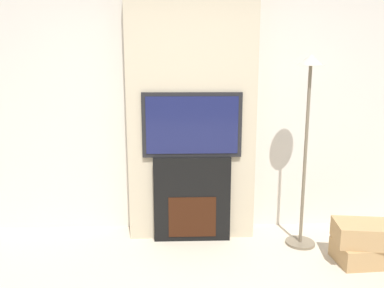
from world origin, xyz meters
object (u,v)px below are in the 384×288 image
object	(u,v)px
box_stack	(362,243)
television	(192,125)
fireplace	(192,198)
floor_lamp	(308,116)

from	to	relation	value
box_stack	television	bearing A→B (deg)	160.08
fireplace	box_stack	bearing A→B (deg)	-19.99
floor_lamp	box_stack	size ratio (longest dim) A/B	3.54
television	box_stack	distance (m)	1.83
floor_lamp	box_stack	distance (m)	1.20
fireplace	box_stack	size ratio (longest dim) A/B	1.66
floor_lamp	television	bearing A→B (deg)	171.15
floor_lamp	box_stack	xyz separation A→B (m)	(0.42, -0.37, -1.07)
floor_lamp	box_stack	bearing A→B (deg)	-41.38
fireplace	television	size ratio (longest dim) A/B	0.89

